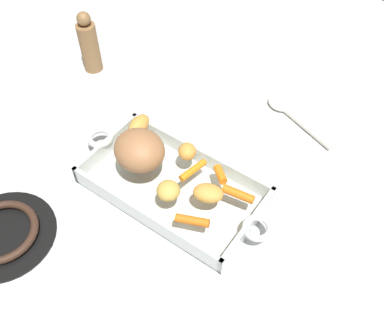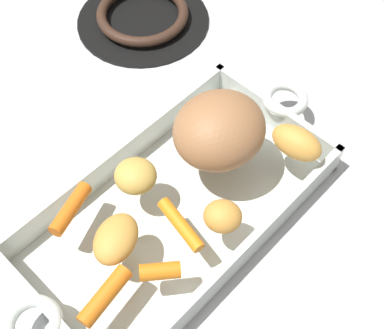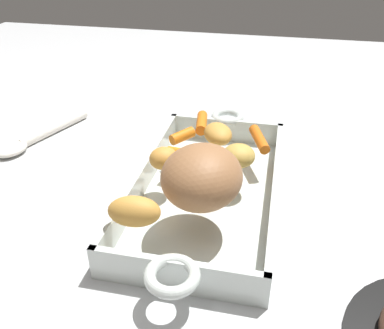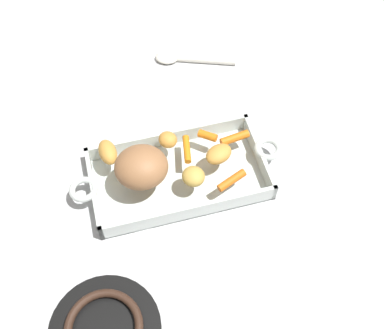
{
  "view_description": "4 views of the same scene",
  "coord_description": "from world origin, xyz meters",
  "px_view_note": "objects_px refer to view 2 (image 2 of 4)",
  "views": [
    {
      "loc": [
        -0.35,
        0.43,
        0.76
      ],
      "look_at": [
        -0.03,
        -0.03,
        0.08
      ],
      "focal_mm": 41.0,
      "sensor_mm": 36.0,
      "label": 1
    },
    {
      "loc": [
        -0.2,
        -0.22,
        0.55
      ],
      "look_at": [
        0.03,
        0.0,
        0.08
      ],
      "focal_mm": 48.3,
      "sensor_mm": 36.0,
      "label": 2
    },
    {
      "loc": [
        0.5,
        0.09,
        0.37
      ],
      "look_at": [
        0.01,
        -0.02,
        0.06
      ],
      "focal_mm": 38.81,
      "sensor_mm": 36.0,
      "label": 3
    },
    {
      "loc": [
        0.11,
        0.54,
        0.89
      ],
      "look_at": [
        -0.03,
        0.01,
        0.06
      ],
      "focal_mm": 44.39,
      "sensor_mm": 36.0,
      "label": 4
    }
  ],
  "objects_px": {
    "baby_carrot_short": "(105,296)",
    "baby_carrot_long": "(71,209)",
    "baby_carrot_northeast": "(160,271)",
    "potato_golden_large": "(116,239)",
    "pork_roast": "(219,130)",
    "potato_near_roast": "(136,176)",
    "stove_burner_rear": "(143,16)",
    "roasting_dish": "(177,208)",
    "baby_carrot_southeast": "(181,225)",
    "potato_halved": "(297,143)",
    "potato_corner": "(223,216)"
  },
  "relations": [
    {
      "from": "baby_carrot_short",
      "to": "baby_carrot_long",
      "type": "bearing_deg",
      "value": 69.15
    },
    {
      "from": "baby_carrot_northeast",
      "to": "potato_golden_large",
      "type": "xyz_separation_m",
      "value": [
        -0.01,
        0.06,
        0.01
      ]
    },
    {
      "from": "pork_roast",
      "to": "potato_near_roast",
      "type": "relative_size",
      "value": 2.28
    },
    {
      "from": "pork_roast",
      "to": "baby_carrot_northeast",
      "type": "bearing_deg",
      "value": -158.3
    },
    {
      "from": "baby_carrot_northeast",
      "to": "stove_burner_rear",
      "type": "distance_m",
      "value": 0.45
    },
    {
      "from": "potato_golden_large",
      "to": "stove_burner_rear",
      "type": "xyz_separation_m",
      "value": [
        0.3,
        0.28,
        -0.05
      ]
    },
    {
      "from": "roasting_dish",
      "to": "baby_carrot_southeast",
      "type": "distance_m",
      "value": 0.06
    },
    {
      "from": "baby_carrot_northeast",
      "to": "stove_burner_rear",
      "type": "relative_size",
      "value": 0.2
    },
    {
      "from": "baby_carrot_long",
      "to": "stove_burner_rear",
      "type": "bearing_deg",
      "value": 35.08
    },
    {
      "from": "potato_near_roast",
      "to": "stove_burner_rear",
      "type": "bearing_deg",
      "value": 46.02
    },
    {
      "from": "roasting_dish",
      "to": "potato_near_roast",
      "type": "height_order",
      "value": "potato_near_roast"
    },
    {
      "from": "baby_carrot_short",
      "to": "potato_near_roast",
      "type": "xyz_separation_m",
      "value": [
        0.11,
        0.08,
        0.01
      ]
    },
    {
      "from": "baby_carrot_short",
      "to": "potato_near_roast",
      "type": "height_order",
      "value": "potato_near_roast"
    },
    {
      "from": "potato_halved",
      "to": "stove_burner_rear",
      "type": "distance_m",
      "value": 0.36
    },
    {
      "from": "potato_halved",
      "to": "baby_carrot_southeast",
      "type": "bearing_deg",
      "value": 170.57
    },
    {
      "from": "potato_corner",
      "to": "baby_carrot_southeast",
      "type": "bearing_deg",
      "value": 140.66
    },
    {
      "from": "pork_roast",
      "to": "potato_near_roast",
      "type": "distance_m",
      "value": 0.11
    },
    {
      "from": "baby_carrot_long",
      "to": "potato_corner",
      "type": "relative_size",
      "value": 1.56
    },
    {
      "from": "baby_carrot_northeast",
      "to": "stove_burner_rear",
      "type": "height_order",
      "value": "baby_carrot_northeast"
    },
    {
      "from": "pork_roast",
      "to": "baby_carrot_southeast",
      "type": "distance_m",
      "value": 0.12
    },
    {
      "from": "baby_carrot_short",
      "to": "stove_burner_rear",
      "type": "xyz_separation_m",
      "value": [
        0.35,
        0.32,
        -0.05
      ]
    },
    {
      "from": "roasting_dish",
      "to": "baby_carrot_short",
      "type": "bearing_deg",
      "value": -165.24
    },
    {
      "from": "baby_carrot_short",
      "to": "roasting_dish",
      "type": "bearing_deg",
      "value": 14.76
    },
    {
      "from": "baby_carrot_long",
      "to": "baby_carrot_southeast",
      "type": "bearing_deg",
      "value": -55.33
    },
    {
      "from": "baby_carrot_southeast",
      "to": "potato_golden_large",
      "type": "bearing_deg",
      "value": 150.99
    },
    {
      "from": "baby_carrot_southeast",
      "to": "potato_halved",
      "type": "distance_m",
      "value": 0.17
    },
    {
      "from": "baby_carrot_short",
      "to": "pork_roast",
      "type": "bearing_deg",
      "value": 11.13
    },
    {
      "from": "pork_roast",
      "to": "potato_corner",
      "type": "relative_size",
      "value": 2.63
    },
    {
      "from": "baby_carrot_northeast",
      "to": "potato_corner",
      "type": "xyz_separation_m",
      "value": [
        0.09,
        -0.01,
        0.01
      ]
    },
    {
      "from": "potato_near_roast",
      "to": "potato_halved",
      "type": "relative_size",
      "value": 0.77
    },
    {
      "from": "potato_halved",
      "to": "baby_carrot_long",
      "type": "bearing_deg",
      "value": 151.43
    },
    {
      "from": "pork_roast",
      "to": "baby_carrot_southeast",
      "type": "xyz_separation_m",
      "value": [
        -0.11,
        -0.04,
        -0.03
      ]
    },
    {
      "from": "baby_carrot_long",
      "to": "pork_roast",
      "type": "bearing_deg",
      "value": -18.86
    },
    {
      "from": "baby_carrot_long",
      "to": "potato_golden_large",
      "type": "relative_size",
      "value": 1.08
    },
    {
      "from": "baby_carrot_short",
      "to": "stove_burner_rear",
      "type": "distance_m",
      "value": 0.47
    },
    {
      "from": "baby_carrot_short",
      "to": "potato_golden_large",
      "type": "bearing_deg",
      "value": 36.64
    },
    {
      "from": "roasting_dish",
      "to": "potato_corner",
      "type": "bearing_deg",
      "value": -83.47
    },
    {
      "from": "potato_near_roast",
      "to": "stove_burner_rear",
      "type": "relative_size",
      "value": 0.23
    },
    {
      "from": "baby_carrot_long",
      "to": "potato_golden_large",
      "type": "height_order",
      "value": "potato_golden_large"
    },
    {
      "from": "baby_carrot_southeast",
      "to": "potato_corner",
      "type": "xyz_separation_m",
      "value": [
        0.04,
        -0.03,
        0.01
      ]
    },
    {
      "from": "baby_carrot_southeast",
      "to": "potato_golden_large",
      "type": "xyz_separation_m",
      "value": [
        -0.06,
        0.03,
        0.01
      ]
    },
    {
      "from": "potato_golden_large",
      "to": "baby_carrot_short",
      "type": "bearing_deg",
      "value": -143.36
    },
    {
      "from": "pork_roast",
      "to": "stove_burner_rear",
      "type": "bearing_deg",
      "value": 64.43
    },
    {
      "from": "baby_carrot_northeast",
      "to": "potato_corner",
      "type": "bearing_deg",
      "value": -4.22
    },
    {
      "from": "potato_golden_large",
      "to": "baby_carrot_northeast",
      "type": "bearing_deg",
      "value": -81.73
    },
    {
      "from": "potato_golden_large",
      "to": "potato_halved",
      "type": "xyz_separation_m",
      "value": [
        0.23,
        -0.06,
        0.0
      ]
    },
    {
      "from": "pork_roast",
      "to": "potato_near_roast",
      "type": "xyz_separation_m",
      "value": [
        -0.1,
        0.04,
        -0.02
      ]
    },
    {
      "from": "potato_near_roast",
      "to": "potato_golden_large",
      "type": "xyz_separation_m",
      "value": [
        -0.07,
        -0.04,
        -0.0
      ]
    },
    {
      "from": "baby_carrot_northeast",
      "to": "baby_carrot_southeast",
      "type": "bearing_deg",
      "value": 22.76
    },
    {
      "from": "potato_near_roast",
      "to": "potato_golden_large",
      "type": "distance_m",
      "value": 0.08
    }
  ]
}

